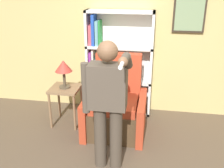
{
  "coord_description": "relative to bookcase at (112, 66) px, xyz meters",
  "views": [
    {
      "loc": [
        0.35,
        -2.28,
        2.18
      ],
      "look_at": [
        -0.17,
        0.78,
        0.94
      ],
      "focal_mm": 42.0,
      "sensor_mm": 36.0,
      "label": 1
    }
  ],
  "objects": [
    {
      "name": "person_standing",
      "position": [
        0.2,
        -1.5,
        0.08
      ],
      "size": [
        0.57,
        0.78,
        1.59
      ],
      "color": "#473D33",
      "rests_on": "ground_plane"
    },
    {
      "name": "side_table",
      "position": [
        -0.65,
        -0.57,
        -0.32
      ],
      "size": [
        0.45,
        0.45,
        0.62
      ],
      "color": "#846647",
      "rests_on": "ground_plane"
    },
    {
      "name": "table_lamp",
      "position": [
        -0.65,
        -0.57,
        0.11
      ],
      "size": [
        0.26,
        0.26,
        0.44
      ],
      "color": "#4C4233",
      "rests_on": "side_table"
    },
    {
      "name": "bookcase",
      "position": [
        0.0,
        0.0,
        0.0
      ],
      "size": [
        1.09,
        0.28,
        1.74
      ],
      "color": "white",
      "rests_on": "ground_plane"
    },
    {
      "name": "wall_back",
      "position": [
        0.36,
        0.16,
        0.57
      ],
      "size": [
        8.0,
        0.11,
        2.8
      ],
      "color": "tan",
      "rests_on": "ground_plane"
    },
    {
      "name": "armchair",
      "position": [
        0.16,
        -0.63,
        -0.48
      ],
      "size": [
        0.9,
        0.86,
        1.15
      ],
      "color": "#4C3823",
      "rests_on": "ground_plane"
    }
  ]
}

